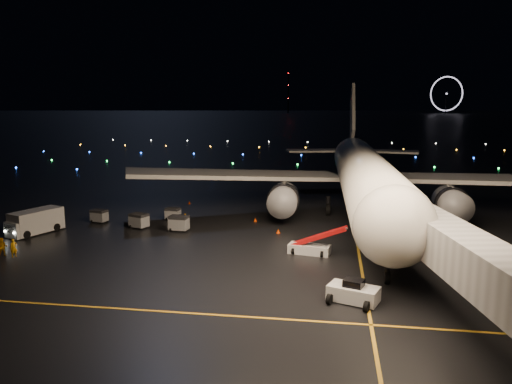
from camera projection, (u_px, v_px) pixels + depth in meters
ground at (319, 125)px, 337.30m from camera, size 2000.00×2000.00×0.00m
lane_centre at (355, 232)px, 58.18m from camera, size 0.25×80.00×0.02m
lane_cross at (133, 309)px, 36.38m from camera, size 60.00×0.25×0.02m
airliner at (363, 146)px, 67.49m from camera, size 66.21×63.05×18.37m
pushback_tug at (353, 291)px, 37.67m from camera, size 4.17×3.12×1.77m
belt_loader at (309, 239)px, 49.68m from camera, size 6.24×2.77×2.93m
service_truck at (37, 221)px, 57.63m from camera, size 4.96×7.84×2.76m
crew_a at (14, 248)px, 48.72m from camera, size 0.74×0.79×1.82m
crew_b at (3, 247)px, 48.89m from camera, size 1.15×1.09×1.88m
crew_c at (185, 220)px, 60.58m from camera, size 0.99×0.98×1.68m
safety_cone_0 at (278, 231)px, 57.72m from camera, size 0.49×0.49×0.54m
safety_cone_1 at (283, 213)px, 67.15m from camera, size 0.40×0.40×0.45m
safety_cone_2 at (255, 220)px, 63.48m from camera, size 0.50×0.50×0.47m
safety_cone_3 at (189, 202)px, 74.39m from camera, size 0.49×0.49×0.48m
ferris_wheel at (447, 95)px, 716.18m from camera, size 49.33×16.80×52.00m
radio_mast at (288, 92)px, 768.76m from camera, size 1.80×1.80×64.00m
taxiway_lights at (301, 153)px, 148.49m from camera, size 164.00×92.00×0.36m
baggage_cart_0 at (179, 223)px, 58.57m from camera, size 2.29×1.71×1.84m
baggage_cart_1 at (173, 214)px, 64.28m from camera, size 1.92×1.44×1.53m
baggage_cart_2 at (139, 221)px, 60.01m from camera, size 2.47×2.13×1.76m
baggage_cart_3 at (99, 216)px, 62.85m from camera, size 2.12×1.69×1.61m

